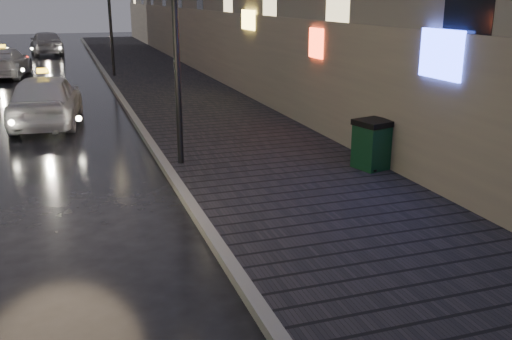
{
  "coord_description": "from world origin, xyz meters",
  "views": [
    {
      "loc": [
        -0.57,
        -6.5,
        3.83
      ],
      "look_at": [
        2.57,
        2.72,
        0.85
      ],
      "focal_mm": 40.0,
      "sensor_mm": 36.0,
      "label": 1
    }
  ],
  "objects": [
    {
      "name": "curb",
      "position": [
        1.5,
        21.0,
        0.07
      ],
      "size": [
        0.2,
        58.0,
        0.15
      ],
      "primitive_type": "cube",
      "color": "slate",
      "rests_on": "ground"
    },
    {
      "name": "lamp_near",
      "position": [
        1.85,
        6.0,
        3.49
      ],
      "size": [
        0.36,
        0.36,
        5.28
      ],
      "color": "black",
      "rests_on": "sidewalk"
    },
    {
      "name": "trash_bin",
      "position": [
        5.8,
        4.22,
        0.7
      ],
      "size": [
        0.87,
        0.87,
        1.09
      ],
      "rotation": [
        0.0,
        0.0,
        0.25
      ],
      "color": "#0E321B",
      "rests_on": "sidewalk"
    },
    {
      "name": "lamp_far",
      "position": [
        1.85,
        22.0,
        3.49
      ],
      "size": [
        0.36,
        0.36,
        5.28
      ],
      "color": "black",
      "rests_on": "sidewalk"
    },
    {
      "name": "ground",
      "position": [
        0.0,
        0.0,
        0.0
      ],
      "size": [
        120.0,
        120.0,
        0.0
      ],
      "primitive_type": "plane",
      "color": "black",
      "rests_on": "ground"
    },
    {
      "name": "taxi_near",
      "position": [
        -1.1,
        11.99,
        0.8
      ],
      "size": [
        2.4,
        4.88,
        1.6
      ],
      "primitive_type": "imported",
      "rotation": [
        0.0,
        0.0,
        3.03
      ],
      "color": "silver",
      "rests_on": "ground"
    },
    {
      "name": "car_far",
      "position": [
        -1.34,
        35.62,
        0.81
      ],
      "size": [
        2.4,
        4.93,
        1.62
      ],
      "primitive_type": "imported",
      "rotation": [
        0.0,
        0.0,
        3.25
      ],
      "color": "#ABA9B2",
      "rests_on": "ground"
    },
    {
      "name": "taxi_mid",
      "position": [
        -3.2,
        24.17,
        0.72
      ],
      "size": [
        2.63,
        5.17,
        1.44
      ],
      "primitive_type": "imported",
      "rotation": [
        0.0,
        0.0,
        3.01
      ],
      "color": "silver",
      "rests_on": "ground"
    },
    {
      "name": "sidewalk",
      "position": [
        3.9,
        21.0,
        0.07
      ],
      "size": [
        4.6,
        58.0,
        0.15
      ],
      "primitive_type": "cube",
      "color": "black",
      "rests_on": "ground"
    }
  ]
}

